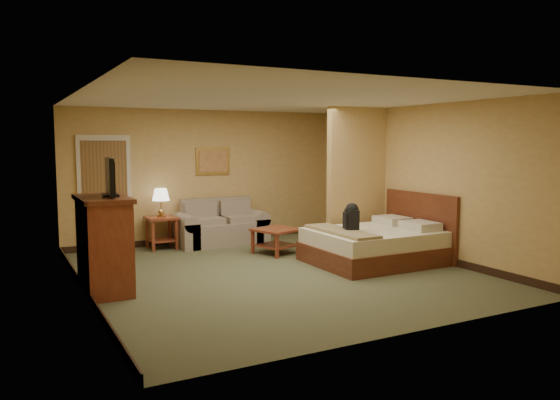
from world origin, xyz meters
TOP-DOWN VIEW (x-y plane):
  - floor at (0.00, 0.00)m, footprint 6.00×6.00m
  - ceiling at (0.00, 0.00)m, footprint 6.00×6.00m
  - back_wall at (0.00, 3.00)m, footprint 5.50×0.02m
  - left_wall at (-2.75, 0.00)m, footprint 0.02×6.00m
  - right_wall at (2.75, 0.00)m, footprint 0.02×6.00m
  - partition at (2.15, 0.93)m, footprint 1.20×0.15m
  - door at (-1.95, 2.96)m, footprint 0.94×0.16m
  - baseboard at (0.00, 2.99)m, footprint 5.50×0.02m
  - loveseat at (0.14, 2.57)m, footprint 1.74×0.81m
  - side_table at (-1.01, 2.65)m, footprint 0.54×0.54m
  - table_lamp at (-1.01, 2.65)m, footprint 0.32×0.32m
  - coffee_table at (0.67, 1.26)m, footprint 0.89×0.89m
  - wall_picture at (0.14, 2.97)m, footprint 0.70×0.04m
  - dresser at (-2.48, 0.11)m, footprint 0.62×1.18m
  - tv at (-2.38, 0.11)m, footprint 0.24×0.82m
  - bed at (1.82, -0.15)m, footprint 2.03×1.73m
  - backpack at (1.30, -0.15)m, footprint 0.26×0.31m

SIDE VIEW (x-z plane):
  - floor at x=0.00m, z-range 0.00..0.00m
  - baseboard at x=0.00m, z-range 0.00..0.12m
  - loveseat at x=0.14m, z-range -0.15..0.73m
  - bed at x=1.82m, z-range -0.25..0.86m
  - coffee_table at x=0.67m, z-range 0.10..0.55m
  - side_table at x=-1.01m, z-range 0.10..0.69m
  - dresser at x=-2.48m, z-range 0.01..1.27m
  - backpack at x=1.30m, z-range 0.56..1.02m
  - table_lamp at x=-1.01m, z-range 0.73..1.26m
  - door at x=-1.95m, z-range -0.02..2.08m
  - back_wall at x=0.00m, z-range 0.00..2.60m
  - left_wall at x=-2.75m, z-range 0.00..2.60m
  - right_wall at x=2.75m, z-range 0.00..2.60m
  - partition at x=2.15m, z-range 0.00..2.60m
  - tv at x=-2.38m, z-range 1.25..1.75m
  - wall_picture at x=0.14m, z-range 1.33..1.87m
  - ceiling at x=0.00m, z-range 2.60..2.60m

